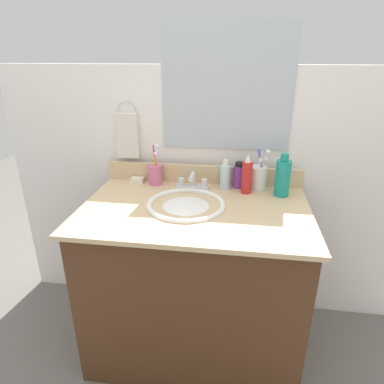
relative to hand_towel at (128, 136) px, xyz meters
name	(u,v)px	position (x,y,z in m)	size (l,w,h in m)	color
ground_plane	(194,342)	(0.38, -0.32, -0.97)	(6.00, 6.00, 0.00)	#66605B
vanity_cabinet	(195,283)	(0.38, -0.32, -0.60)	(0.92, 0.56, 0.73)	#4C2D19
countertop	(195,210)	(0.38, -0.32, -0.23)	(0.96, 0.61, 0.02)	#D1B284
backsplash	(203,174)	(0.38, -0.02, -0.17)	(0.96, 0.02, 0.09)	#D1B284
back_wall	(204,196)	(0.38, 0.04, -0.32)	(2.06, 0.04, 1.30)	white
mirror_panel	(227,88)	(0.48, 0.02, 0.23)	(0.60, 0.01, 0.56)	#B2BCC6
towel_ring	(127,110)	(0.00, 0.02, 0.12)	(0.10, 0.10, 0.01)	silver
hand_towel	(128,136)	(0.00, 0.00, 0.00)	(0.11, 0.04, 0.22)	silver
sink_basin	(186,212)	(0.34, -0.30, -0.25)	(0.34, 0.34, 0.11)	white
faucet	(193,183)	(0.34, -0.11, -0.19)	(0.16, 0.10, 0.08)	silver
bottle_cream_purple	(239,176)	(0.55, -0.06, -0.16)	(0.06, 0.06, 0.13)	#7A3899
bottle_gel_clear	(225,176)	(0.49, -0.09, -0.16)	(0.05, 0.05, 0.14)	silver
bottle_spray_red	(247,176)	(0.59, -0.12, -0.14)	(0.05, 0.05, 0.18)	red
bottle_mouthwash_teal	(283,177)	(0.75, -0.13, -0.13)	(0.07, 0.07, 0.19)	teal
cup_white_ceramic	(259,177)	(0.65, -0.06, -0.16)	(0.09, 0.08, 0.20)	white
cup_pink	(155,174)	(0.15, -0.07, -0.17)	(0.07, 0.08, 0.20)	#D16693
soap_bar	(137,180)	(0.05, -0.06, -0.21)	(0.06, 0.04, 0.02)	white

